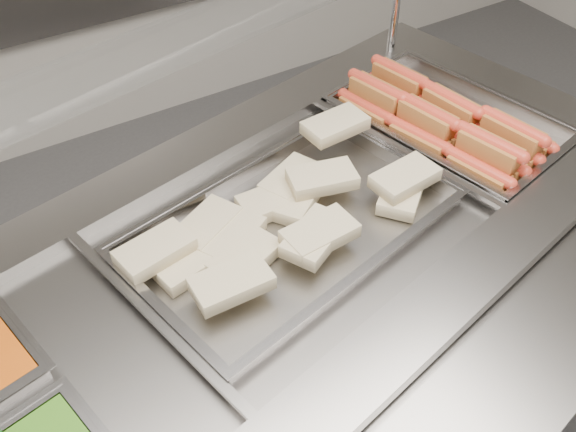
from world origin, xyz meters
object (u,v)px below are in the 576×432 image
pan_wraps (291,230)px  pan_hotdogs (447,130)px  steam_counter (274,359)px  sneeze_guard (188,38)px

pan_wraps → pan_hotdogs: bearing=12.0°
steam_counter → pan_hotdogs: pan_hotdogs is taller
pan_wraps → sneeze_guard: bearing=117.4°
sneeze_guard → pan_wraps: (0.11, -0.22, -0.42)m
pan_hotdogs → pan_wraps: size_ratio=0.81×
sneeze_guard → pan_wraps: size_ratio=2.24×
steam_counter → sneeze_guard: 0.91m
steam_counter → pan_hotdogs: 0.80m
steam_counter → pan_hotdogs: size_ratio=3.30×
steam_counter → pan_hotdogs: (0.66, 0.14, 0.44)m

